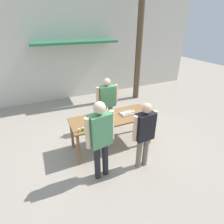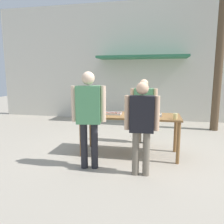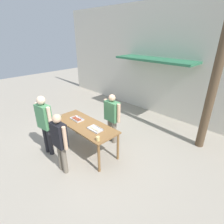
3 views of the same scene
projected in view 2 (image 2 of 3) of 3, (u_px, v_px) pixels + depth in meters
name	position (u px, v px, depth m)	size (l,w,h in m)	color
ground_plane	(129.00, 154.00, 4.93)	(24.00, 24.00, 0.00)	#A39989
building_facade_back	(143.00, 62.00, 8.40)	(12.00, 1.11, 4.50)	beige
serving_table	(130.00, 120.00, 4.80)	(2.15, 0.84, 0.90)	brown
food_tray_sausages	(112.00, 114.00, 4.86)	(0.41, 0.26, 0.04)	silver
food_tray_buns	(152.00, 115.00, 4.68)	(0.42, 0.26, 0.06)	silver
condiment_jar_mustard	(84.00, 114.00, 4.66)	(0.06, 0.06, 0.08)	gold
condiment_jar_ketchup	(88.00, 114.00, 4.65)	(0.06, 0.06, 0.08)	#567A38
beer_cup	(175.00, 116.00, 4.30)	(0.09, 0.09, 0.11)	#DBC67A
person_server_behind_table	(143.00, 106.00, 5.58)	(0.69, 0.27, 1.66)	#756B5B
person_customer_holding_hotdog	(89.00, 112.00, 4.01)	(0.63, 0.31, 1.82)	#232328
person_customer_with_cup	(142.00, 121.00, 3.74)	(0.60, 0.24, 1.65)	#756B5B
utility_pole	(221.00, 41.00, 6.62)	(1.10, 0.25, 5.44)	brown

